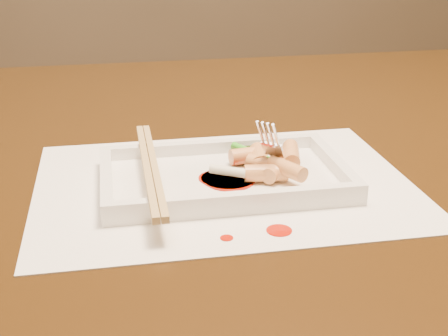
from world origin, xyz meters
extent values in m
cube|color=black|center=(0.00, 0.00, 0.73)|extent=(1.40, 0.90, 0.04)
cylinder|color=black|center=(0.62, 0.37, 0.35)|extent=(0.07, 0.07, 0.71)
cube|color=white|center=(0.03, -0.16, 0.75)|extent=(0.40, 0.30, 0.00)
cylinder|color=#B51505|center=(0.06, -0.27, 0.75)|extent=(0.02, 0.02, 0.00)
cylinder|color=#B51505|center=(0.01, -0.28, 0.75)|extent=(0.01, 0.01, 0.00)
cube|color=white|center=(0.03, -0.16, 0.76)|extent=(0.26, 0.16, 0.01)
cube|color=white|center=(0.03, -0.08, 0.77)|extent=(0.26, 0.01, 0.01)
cube|color=white|center=(0.03, -0.23, 0.77)|extent=(0.26, 0.01, 0.01)
cube|color=white|center=(-0.09, -0.16, 0.77)|extent=(0.01, 0.14, 0.01)
cube|color=white|center=(0.16, -0.16, 0.77)|extent=(0.01, 0.14, 0.01)
cube|color=black|center=(0.07, -0.12, 0.77)|extent=(0.04, 0.03, 0.01)
cylinder|color=#EAEACC|center=(0.04, -0.17, 0.77)|extent=(0.04, 0.03, 0.01)
cylinder|color=#2C9E19|center=(0.08, -0.14, 0.77)|extent=(0.05, 0.08, 0.01)
cube|color=tan|center=(-0.05, -0.16, 0.78)|extent=(0.01, 0.25, 0.01)
cube|color=tan|center=(-0.04, -0.16, 0.78)|extent=(0.01, 0.25, 0.01)
cylinder|color=#B51505|center=(0.04, -0.17, 0.76)|extent=(0.05, 0.05, 0.00)
cylinder|color=#B51505|center=(0.03, -0.16, 0.76)|extent=(0.04, 0.04, 0.00)
cylinder|color=#B51505|center=(0.04, -0.17, 0.76)|extent=(0.06, 0.06, 0.00)
cylinder|color=#E7B26B|center=(0.09, -0.17, 0.77)|extent=(0.04, 0.04, 0.02)
cylinder|color=#E7B26B|center=(0.10, -0.15, 0.77)|extent=(0.03, 0.05, 0.02)
cylinder|color=#E7B26B|center=(0.11, -0.15, 0.78)|extent=(0.03, 0.05, 0.02)
cylinder|color=#E7B26B|center=(0.08, -0.16, 0.77)|extent=(0.04, 0.04, 0.02)
cylinder|color=#E7B26B|center=(0.08, -0.18, 0.77)|extent=(0.05, 0.02, 0.02)
cylinder|color=#E7B26B|center=(0.10, -0.19, 0.78)|extent=(0.04, 0.05, 0.02)
cylinder|color=#E7B26B|center=(0.07, -0.13, 0.77)|extent=(0.04, 0.02, 0.02)
cylinder|color=#E7B26B|center=(0.08, -0.14, 0.77)|extent=(0.03, 0.05, 0.02)
camera|label=1|loc=(-0.08, -0.76, 1.02)|focal=50.00mm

